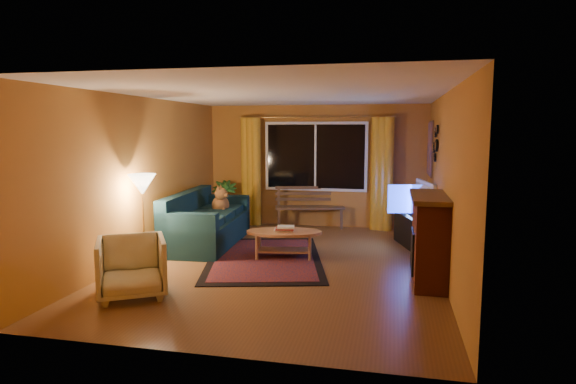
% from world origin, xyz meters
% --- Properties ---
extents(floor, '(4.50, 6.00, 0.02)m').
position_xyz_m(floor, '(0.00, 0.00, -0.01)').
color(floor, brown).
rests_on(floor, ground).
extents(ceiling, '(4.50, 6.00, 0.02)m').
position_xyz_m(ceiling, '(0.00, 0.00, 2.51)').
color(ceiling, white).
rests_on(ceiling, ground).
extents(wall_back, '(4.50, 0.02, 2.50)m').
position_xyz_m(wall_back, '(0.00, 3.01, 1.25)').
color(wall_back, '#B8762E').
rests_on(wall_back, ground).
extents(wall_left, '(0.02, 6.00, 2.50)m').
position_xyz_m(wall_left, '(-2.26, 0.00, 1.25)').
color(wall_left, '#B8762E').
rests_on(wall_left, ground).
extents(wall_right, '(0.02, 6.00, 2.50)m').
position_xyz_m(wall_right, '(2.26, 0.00, 1.25)').
color(wall_right, '#B8762E').
rests_on(wall_right, ground).
extents(window, '(2.00, 0.02, 1.30)m').
position_xyz_m(window, '(0.00, 2.94, 1.45)').
color(window, black).
rests_on(window, wall_back).
extents(curtain_rod, '(3.20, 0.03, 0.03)m').
position_xyz_m(curtain_rod, '(0.00, 2.90, 2.25)').
color(curtain_rod, '#BF8C3F').
rests_on(curtain_rod, wall_back).
extents(curtain_left, '(0.36, 0.36, 2.24)m').
position_xyz_m(curtain_left, '(-1.35, 2.88, 1.12)').
color(curtain_left, gold).
rests_on(curtain_left, ground).
extents(curtain_right, '(0.36, 0.36, 2.24)m').
position_xyz_m(curtain_right, '(1.35, 2.88, 1.12)').
color(curtain_right, gold).
rests_on(curtain_right, ground).
extents(bench, '(1.46, 0.74, 0.42)m').
position_xyz_m(bench, '(-0.08, 2.75, 0.21)').
color(bench, '#4F3724').
rests_on(bench, ground).
extents(potted_plant, '(0.66, 0.66, 0.95)m').
position_xyz_m(potted_plant, '(-1.84, 2.54, 0.48)').
color(potted_plant, '#235B1E').
rests_on(potted_plant, ground).
extents(sofa, '(1.12, 2.32, 0.92)m').
position_xyz_m(sofa, '(-1.58, 0.96, 0.46)').
color(sofa, '#0E272D').
rests_on(sofa, ground).
extents(dog, '(0.35, 0.47, 0.50)m').
position_xyz_m(dog, '(-1.53, 1.46, 0.70)').
color(dog, '#955D2D').
rests_on(dog, sofa).
extents(armchair, '(1.03, 1.02, 0.79)m').
position_xyz_m(armchair, '(-1.47, -1.75, 0.40)').
color(armchair, beige).
rests_on(armchair, ground).
extents(floor_lamp, '(0.29, 0.29, 1.34)m').
position_xyz_m(floor_lamp, '(-2.00, -0.49, 0.67)').
color(floor_lamp, '#BF8C3F').
rests_on(floor_lamp, ground).
extents(rug, '(2.32, 3.05, 0.02)m').
position_xyz_m(rug, '(-0.36, 0.24, 0.01)').
color(rug, maroon).
rests_on(rug, ground).
extents(coffee_table, '(1.35, 1.35, 0.43)m').
position_xyz_m(coffee_table, '(-0.08, 0.37, 0.21)').
color(coffee_table, tan).
rests_on(coffee_table, ground).
extents(tv_console, '(0.78, 1.34, 0.53)m').
position_xyz_m(tv_console, '(2.00, 1.48, 0.27)').
color(tv_console, black).
rests_on(tv_console, ground).
extents(television, '(0.35, 1.06, 0.61)m').
position_xyz_m(television, '(2.00, 1.48, 0.83)').
color(television, black).
rests_on(television, tv_console).
extents(fireplace, '(0.40, 1.20, 1.10)m').
position_xyz_m(fireplace, '(2.05, -0.40, 0.55)').
color(fireplace, maroon).
rests_on(fireplace, ground).
extents(mirror_cluster, '(0.06, 0.60, 0.56)m').
position_xyz_m(mirror_cluster, '(2.21, 1.30, 1.80)').
color(mirror_cluster, black).
rests_on(mirror_cluster, wall_right).
extents(painting, '(0.04, 0.76, 0.96)m').
position_xyz_m(painting, '(2.22, 2.45, 1.65)').
color(painting, orange).
rests_on(painting, wall_right).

